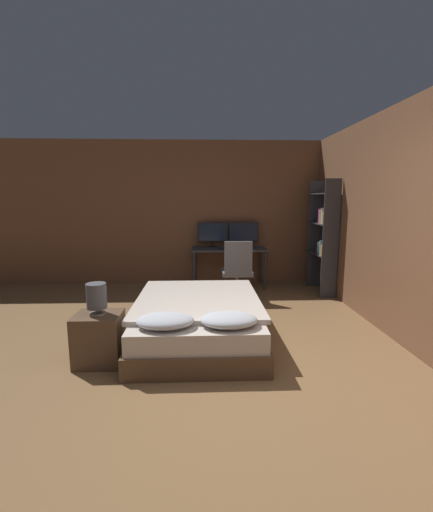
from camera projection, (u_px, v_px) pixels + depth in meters
The scene contains 13 objects.
ground_plane at pixel (243, 398), 2.84m from camera, with size 20.00×20.00×0.00m, color brown.
wall_back at pixel (220, 213), 6.55m from camera, with size 12.00×0.06×2.70m.
wall_side_right at pixel (387, 222), 4.17m from camera, with size 0.06×12.00×2.70m.
bed at pixel (198, 319), 3.97m from camera, with size 1.43×1.94×0.56m.
nightstand at pixel (99, 339), 3.40m from camera, with size 0.45×0.39×0.51m.
bedside_lamp at pixel (97, 296), 3.33m from camera, with size 0.19×0.19×0.31m.
desk at pixel (229, 253), 6.32m from camera, with size 1.37×0.59×0.73m.
monitor_left at pixel (213, 233), 6.44m from camera, with size 0.56×0.16×0.46m.
monitor_right at pixel (244, 233), 6.46m from camera, with size 0.56×0.16×0.46m.
keyboard at pixel (230, 249), 6.11m from camera, with size 0.39×0.13×0.02m.
computer_mouse at pixel (246, 249), 6.12m from camera, with size 0.07×0.05×0.04m.
office_chair at pixel (237, 275), 5.65m from camera, with size 0.52×0.52×0.96m.
bookshelf at pixel (324, 232), 5.81m from camera, with size 0.26×0.80×1.94m.
Camera 1 is at (-0.33, -2.59, 1.63)m, focal length 24.00 mm.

